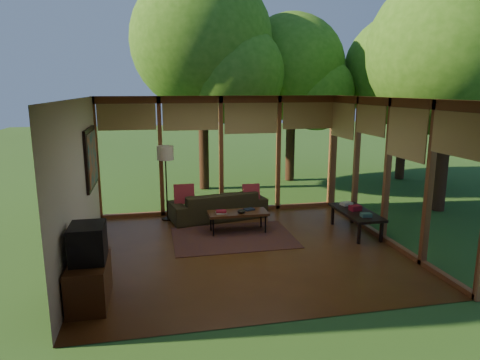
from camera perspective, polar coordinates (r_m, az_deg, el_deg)
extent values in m
plane|color=brown|center=(7.85, 0.55, -9.26)|extent=(5.50, 5.50, 0.00)
plane|color=white|center=(7.31, 0.60, 10.85)|extent=(5.50, 5.50, 0.00)
cube|color=silver|center=(7.40, -20.73, -0.47)|extent=(0.04, 5.00, 2.70)
cube|color=silver|center=(5.13, 6.57, -5.12)|extent=(5.50, 0.04, 2.70)
cube|color=brown|center=(9.88, -2.52, 3.32)|extent=(5.50, 0.12, 2.70)
cube|color=brown|center=(8.48, 19.05, 1.18)|extent=(0.12, 5.00, 2.70)
plane|color=#2F5921|center=(18.14, 20.27, 2.27)|extent=(40.00, 40.00, 0.00)
cylinder|color=#3E2316|center=(12.28, -5.00, 11.12)|extent=(0.28, 0.28, 5.31)
sphere|color=#2C5C15|center=(12.34, -5.14, 17.98)|extent=(3.89, 3.89, 3.89)
cylinder|color=#3E2316|center=(13.53, 6.74, 9.42)|extent=(0.28, 0.28, 4.48)
sphere|color=#2C5C15|center=(13.53, 6.87, 14.69)|extent=(3.21, 3.21, 3.21)
cylinder|color=#3E2316|center=(10.91, 25.38, 8.39)|extent=(0.28, 0.28, 4.74)
sphere|color=#2C5C15|center=(10.93, 26.03, 15.28)|extent=(3.56, 3.56, 3.56)
cylinder|color=#3E2316|center=(14.41, 20.22, 8.65)|extent=(0.28, 0.28, 4.34)
sphere|color=#2C5C15|center=(14.40, 20.58, 13.44)|extent=(3.44, 3.44, 3.44)
cube|color=brown|center=(8.45, -0.92, -7.64)|extent=(2.34, 1.66, 0.01)
imported|color=#312C18|center=(9.59, -2.96, -3.32)|extent=(2.24, 1.24, 0.62)
cube|color=maroon|center=(9.39, -7.46, -1.92)|extent=(0.44, 0.23, 0.46)
cube|color=maroon|center=(9.62, 1.49, -1.68)|extent=(0.38, 0.20, 0.39)
cube|color=#BCB4AB|center=(8.52, -2.53, -4.40)|extent=(0.21, 0.16, 0.03)
cube|color=maroon|center=(8.51, -2.53, -4.19)|extent=(0.21, 0.17, 0.03)
cube|color=#151E30|center=(8.76, 1.22, -3.94)|extent=(0.24, 0.20, 0.03)
ellipsoid|color=black|center=(8.54, 0.18, -4.21)|extent=(0.16, 0.16, 0.07)
cube|color=#4F2B15|center=(6.30, -19.45, -12.62)|extent=(0.50, 1.00, 0.60)
cube|color=black|center=(6.09, -19.62, -7.91)|extent=(0.45, 0.55, 0.50)
cube|color=#355D56|center=(8.55, 16.46, -4.50)|extent=(0.20, 0.15, 0.07)
cube|color=maroon|center=(8.93, 15.11, -3.62)|extent=(0.24, 0.19, 0.10)
cube|color=#BCB4AB|center=(9.28, 14.00, -3.08)|extent=(0.27, 0.22, 0.06)
cylinder|color=black|center=(9.70, -9.62, -5.12)|extent=(0.26, 0.26, 0.03)
cylinder|color=black|center=(9.50, -9.79, -0.65)|extent=(0.03, 0.03, 1.52)
cylinder|color=beige|center=(9.37, -9.94, 3.59)|extent=(0.36, 0.36, 0.30)
cube|color=#4F2B15|center=(8.64, -0.28, -4.43)|extent=(1.20, 0.50, 0.05)
cylinder|color=black|center=(8.45, -3.58, -6.35)|extent=(0.03, 0.03, 0.38)
cylinder|color=black|center=(8.65, 3.42, -5.90)|extent=(0.03, 0.03, 0.38)
cylinder|color=black|center=(8.79, -3.92, -5.62)|extent=(0.03, 0.03, 0.38)
cylinder|color=black|center=(8.98, 2.82, -5.21)|extent=(0.03, 0.03, 0.38)
cube|color=black|center=(8.90, 15.23, -4.17)|extent=(0.60, 1.40, 0.05)
cube|color=black|center=(8.36, 15.58, -6.90)|extent=(0.05, 0.05, 0.40)
cube|color=black|center=(8.58, 18.33, -6.60)|extent=(0.05, 0.05, 0.40)
cube|color=black|center=(9.39, 12.25, -4.63)|extent=(0.05, 0.05, 0.40)
cube|color=black|center=(9.58, 14.77, -4.42)|extent=(0.05, 0.05, 0.40)
cube|color=black|center=(8.72, -19.27, 2.79)|extent=(0.05, 1.35, 1.15)
cube|color=#1A6778|center=(8.72, -19.07, 2.80)|extent=(0.02, 1.20, 1.00)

